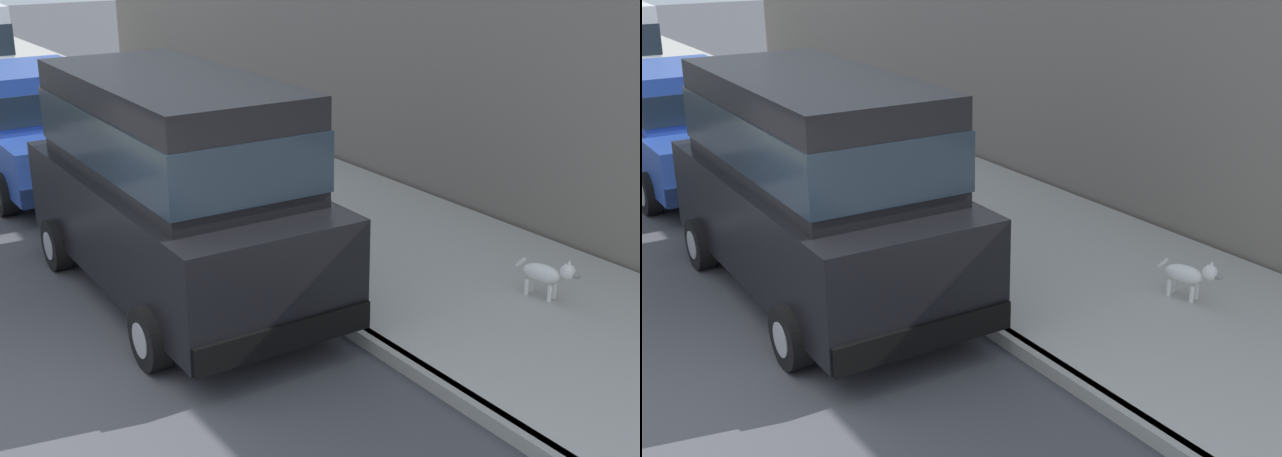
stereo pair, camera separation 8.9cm
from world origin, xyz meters
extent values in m
plane|color=#424247|center=(0.00, 0.00, 0.00)|extent=(80.00, 80.00, 0.00)
cube|color=gray|center=(3.20, 0.00, 0.07)|extent=(0.16, 64.00, 0.14)
cube|color=#A8A59E|center=(5.00, 0.00, 0.07)|extent=(3.60, 64.00, 0.14)
cube|color=black|center=(2.18, 1.72, 0.87)|extent=(1.99, 4.83, 1.10)
cube|color=black|center=(2.18, 1.72, 1.97)|extent=(1.74, 3.83, 1.10)
cube|color=#19232D|center=(2.18, 1.72, 1.89)|extent=(1.78, 3.87, 0.61)
cube|color=black|center=(2.22, 4.07, 0.46)|extent=(1.87, 0.23, 0.28)
cube|color=black|center=(2.14, -0.63, 0.46)|extent=(1.87, 0.23, 0.28)
cylinder|color=black|center=(1.26, 3.22, 0.32)|extent=(0.23, 0.64, 0.64)
cylinder|color=#9E9EA3|center=(1.26, 3.22, 0.32)|extent=(0.25, 0.36, 0.35)
cylinder|color=black|center=(3.16, 3.19, 0.32)|extent=(0.23, 0.64, 0.64)
cylinder|color=#9E9EA3|center=(3.16, 3.19, 0.32)|extent=(0.25, 0.36, 0.35)
cylinder|color=black|center=(1.20, 0.25, 0.32)|extent=(0.23, 0.64, 0.64)
cylinder|color=#9E9EA3|center=(1.20, 0.25, 0.32)|extent=(0.25, 0.36, 0.35)
cylinder|color=black|center=(3.10, 0.21, 0.32)|extent=(0.23, 0.64, 0.64)
cylinder|color=#9E9EA3|center=(3.10, 0.21, 0.32)|extent=(0.25, 0.36, 0.35)
cube|color=#EAEACC|center=(1.63, 4.11, 1.04)|extent=(0.28, 0.08, 0.14)
cube|color=#EAEACC|center=(2.81, 4.09, 1.04)|extent=(0.28, 0.08, 0.14)
cube|color=#28479E|center=(2.17, 7.08, 0.70)|extent=(1.81, 4.50, 0.76)
cube|color=#28479E|center=(2.17, 6.98, 1.50)|extent=(1.59, 2.10, 0.84)
cube|color=#19232D|center=(2.17, 6.98, 1.44)|extent=(1.62, 2.14, 0.46)
cube|color=#0E1837|center=(2.17, 9.28, 0.46)|extent=(1.76, 0.20, 0.28)
cube|color=#0E1837|center=(2.16, 4.88, 0.46)|extent=(1.76, 0.20, 0.28)
cylinder|color=black|center=(3.07, 8.47, 0.32)|extent=(0.22, 0.64, 0.64)
cylinder|color=#9E9EA3|center=(3.07, 8.47, 0.32)|extent=(0.24, 0.35, 0.35)
cylinder|color=black|center=(1.27, 5.69, 0.32)|extent=(0.22, 0.64, 0.64)
cylinder|color=#9E9EA3|center=(1.27, 5.69, 0.32)|extent=(0.24, 0.35, 0.35)
cylinder|color=black|center=(3.07, 5.68, 0.32)|extent=(0.22, 0.64, 0.64)
cylinder|color=#9E9EA3|center=(3.07, 5.68, 0.32)|extent=(0.24, 0.35, 0.35)
cube|color=#EAEACC|center=(2.73, 9.31, 0.81)|extent=(0.28, 0.08, 0.14)
cylinder|color=black|center=(3.07, 11.13, 0.32)|extent=(0.24, 0.65, 0.64)
cylinder|color=#9E9EA3|center=(3.07, 11.13, 0.32)|extent=(0.25, 0.36, 0.35)
ellipsoid|color=white|center=(5.32, -0.90, 0.42)|extent=(0.32, 0.48, 0.20)
cylinder|color=white|center=(5.42, -1.01, 0.23)|extent=(0.05, 0.05, 0.18)
cylinder|color=white|center=(5.30, -1.04, 0.23)|extent=(0.05, 0.05, 0.18)
cylinder|color=white|center=(5.34, -0.75, 0.23)|extent=(0.05, 0.05, 0.18)
cylinder|color=white|center=(5.22, -0.78, 0.23)|extent=(0.05, 0.05, 0.18)
sphere|color=white|center=(5.41, -1.17, 0.51)|extent=(0.17, 0.17, 0.17)
ellipsoid|color=gray|center=(5.43, -1.26, 0.49)|extent=(0.10, 0.13, 0.06)
cone|color=white|center=(5.45, -1.15, 0.59)|extent=(0.06, 0.06, 0.07)
cone|color=white|center=(5.35, -1.18, 0.59)|extent=(0.06, 0.06, 0.07)
cylinder|color=white|center=(5.25, -0.65, 0.48)|extent=(0.07, 0.12, 0.13)
cube|color=slate|center=(7.10, 5.32, 2.09)|extent=(0.50, 20.00, 4.19)
camera|label=1|loc=(-1.51, -6.66, 4.04)|focal=47.62mm
camera|label=2|loc=(-1.43, -6.71, 4.04)|focal=47.62mm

